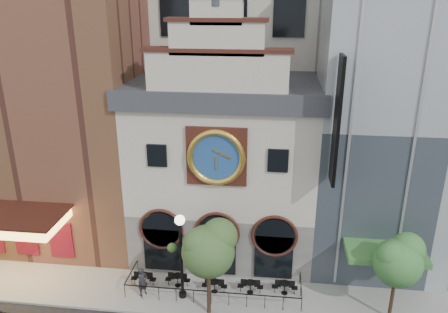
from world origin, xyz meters
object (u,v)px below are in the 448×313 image
tree_left (209,247)px  tree_right (399,259)px  pedestrian (143,282)px  bistro_3 (250,286)px  bistro_4 (285,287)px  lamppost (181,248)px  bistro_1 (178,279)px  bistro_0 (144,279)px  bistro_2 (215,285)px

tree_left → tree_right: (10.27, 0.77, -0.44)m
pedestrian → tree_left: size_ratio=0.32×
pedestrian → bistro_3: bearing=-42.4°
bistro_4 → lamppost: (-6.18, -1.05, 2.98)m
bistro_1 → bistro_4: (6.70, 0.05, 0.00)m
bistro_1 → bistro_4: 6.70m
tree_right → lamppost: bearing=178.1°
bistro_3 → tree_left: tree_left is taller
bistro_0 → bistro_2: bearing=-2.0°
bistro_0 → tree_right: (14.83, -1.24, 3.44)m
lamppost → tree_right: 12.15m
bistro_0 → tree_right: 15.27m
lamppost → bistro_3: bearing=29.2°
bistro_3 → tree_right: bearing=-9.0°
pedestrian → tree_right: size_ratio=0.35×
bistro_4 → tree_right: tree_right is taller
bistro_3 → tree_left: (-2.21, -2.04, 3.87)m
bistro_2 → pedestrian: pedestrian is taller
bistro_4 → bistro_2: bearing=-175.1°
bistro_0 → tree_left: tree_left is taller
bistro_3 → bistro_4: same height
bistro_0 → bistro_2: same height
lamppost → tree_right: lamppost is taller
bistro_2 → bistro_4: size_ratio=1.00×
tree_left → bistro_0: bearing=156.2°
bistro_2 → tree_left: 4.29m
lamppost → pedestrian: bearing=-160.4°
bistro_0 → bistro_3: 6.77m
bistro_1 → pedestrian: 2.26m
bistro_1 → bistro_4: bearing=0.4°
bistro_0 → bistro_4: bearing=1.4°
bistro_2 → pedestrian: bearing=-169.7°
tree_left → tree_right: tree_left is taller
bistro_2 → tree_right: size_ratio=0.30×
bistro_1 → lamppost: bearing=-62.4°
tree_left → tree_right: 10.31m
pedestrian → tree_left: tree_left is taller
bistro_2 → tree_left: size_ratio=0.27×
bistro_3 → pedestrian: size_ratio=0.85×
bistro_2 → pedestrian: (-4.31, -0.78, 0.47)m
bistro_4 → bistro_1: bearing=-179.6°
bistro_2 → bistro_3: bearing=5.0°
bistro_0 → bistro_4: size_ratio=1.00×
bistro_2 → tree_left: bearing=-90.1°
bistro_1 → bistro_2: 2.41m
lamppost → bistro_1: bearing=134.7°
bistro_0 → pedestrian: pedestrian is taller
tree_left → bistro_3: bearing=42.7°
bistro_0 → bistro_1: 2.17m
bistro_1 → pedestrian: (-1.92, -1.10, 0.47)m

